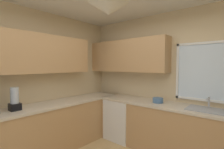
{
  "coord_description": "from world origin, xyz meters",
  "views": [
    {
      "loc": [
        1.21,
        -1.38,
        1.59
      ],
      "look_at": [
        -0.58,
        0.74,
        1.44
      ],
      "focal_mm": 26.59,
      "sensor_mm": 36.0,
      "label": 1
    }
  ],
  "objects_px": {
    "dishwasher": "(122,119)",
    "blender_appliance": "(15,100)",
    "sink_assembly": "(207,109)",
    "bowl": "(158,100)"
  },
  "relations": [
    {
      "from": "dishwasher",
      "to": "bowl",
      "type": "distance_m",
      "value": 0.96
    },
    {
      "from": "bowl",
      "to": "blender_appliance",
      "type": "bearing_deg",
      "value": -127.15
    },
    {
      "from": "dishwasher",
      "to": "blender_appliance",
      "type": "xyz_separation_m",
      "value": [
        -0.66,
        -1.91,
        0.63
      ]
    },
    {
      "from": "dishwasher",
      "to": "bowl",
      "type": "height_order",
      "value": "bowl"
    },
    {
      "from": "dishwasher",
      "to": "sink_assembly",
      "type": "xyz_separation_m",
      "value": [
        1.61,
        0.04,
        0.48
      ]
    },
    {
      "from": "sink_assembly",
      "to": "blender_appliance",
      "type": "bearing_deg",
      "value": -139.48
    },
    {
      "from": "dishwasher",
      "to": "blender_appliance",
      "type": "relative_size",
      "value": 2.36
    },
    {
      "from": "sink_assembly",
      "to": "blender_appliance",
      "type": "height_order",
      "value": "blender_appliance"
    },
    {
      "from": "dishwasher",
      "to": "sink_assembly",
      "type": "height_order",
      "value": "sink_assembly"
    },
    {
      "from": "sink_assembly",
      "to": "bowl",
      "type": "height_order",
      "value": "sink_assembly"
    }
  ]
}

